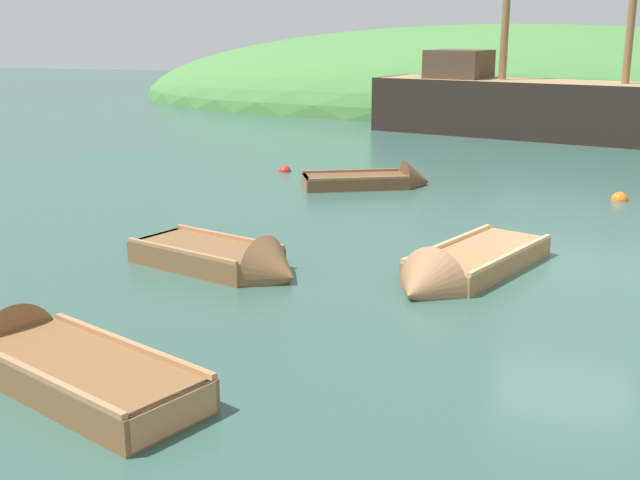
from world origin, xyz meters
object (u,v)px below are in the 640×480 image
at_px(rowboat_outer_right, 378,183).
at_px(rowboat_center, 58,368).
at_px(sailing_ship, 549,115).
at_px(rowboat_near_dock, 229,264).
at_px(rowboat_far, 460,271).
at_px(buoy_red, 285,171).
at_px(buoy_orange, 619,200).

distance_m(rowboat_outer_right, rowboat_center, 12.87).
relative_size(sailing_ship, rowboat_near_dock, 4.71).
height_order(rowboat_outer_right, rowboat_near_dock, rowboat_near_dock).
relative_size(sailing_ship, rowboat_far, 4.05).
xyz_separation_m(rowboat_near_dock, buoy_red, (-2.16, 9.66, -0.13)).
height_order(rowboat_far, rowboat_center, rowboat_center).
distance_m(rowboat_outer_right, buoy_red, 3.43).
bearing_deg(rowboat_outer_right, sailing_ship, 45.19).
relative_size(sailing_ship, rowboat_outer_right, 4.62).
distance_m(sailing_ship, buoy_red, 12.44).
height_order(rowboat_center, buoy_orange, rowboat_center).
bearing_deg(rowboat_far, buoy_orange, 179.85).
relative_size(rowboat_outer_right, buoy_orange, 8.69).
bearing_deg(rowboat_center, rowboat_outer_right, -71.70).
bearing_deg(sailing_ship, rowboat_near_dock, -89.09).
bearing_deg(rowboat_center, sailing_ship, -79.05).
bearing_deg(buoy_red, rowboat_center, -82.62).
xyz_separation_m(rowboat_near_dock, buoy_orange, (6.95, 8.02, -0.13)).
xyz_separation_m(rowboat_far, buoy_orange, (3.09, 7.34, -0.11)).
bearing_deg(rowboat_far, rowboat_near_dock, -57.30).
bearing_deg(sailing_ship, buoy_red, -110.72).
relative_size(rowboat_center, rowboat_near_dock, 1.12).
bearing_deg(rowboat_outer_right, buoy_red, 129.89).
distance_m(rowboat_near_dock, buoy_red, 9.90).
relative_size(sailing_ship, buoy_red, 44.51).
xyz_separation_m(sailing_ship, rowboat_outer_right, (-4.30, -11.47, -0.76)).
bearing_deg(buoy_red, sailing_ship, 53.47).
distance_m(sailing_ship, buoy_orange, 11.77).
distance_m(rowboat_outer_right, rowboat_near_dock, 8.21).
relative_size(rowboat_near_dock, buoy_orange, 8.53).
distance_m(rowboat_far, buoy_red, 10.81).
distance_m(rowboat_center, buoy_orange, 14.61).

